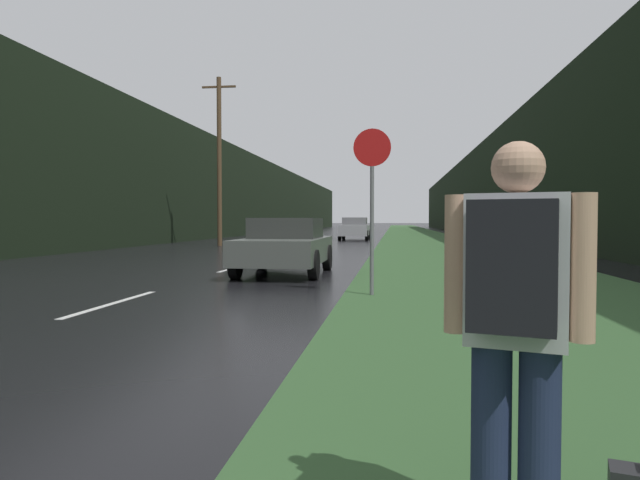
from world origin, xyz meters
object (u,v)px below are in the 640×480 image
Objects in this scene: hitchhiker_with_backpack at (515,319)px; car_passing_near at (285,245)px; stop_sign at (372,195)px; car_passing_far at (355,229)px.

hitchhiker_with_backpack is 0.40× the size of car_passing_near.
stop_sign is 1.79× the size of hitchhiker_with_backpack.
hitchhiker_with_backpack is at bearing 105.18° from car_passing_near.
hitchhiker_with_backpack is at bearing -83.67° from stop_sign.
stop_sign reaches higher than car_passing_far.
car_passing_near is (-2.29, 3.86, -1.07)m from stop_sign.
hitchhiker_with_backpack is 36.77m from car_passing_far.
stop_sign is 29.01m from car_passing_far.
hitchhiker_with_backpack is at bearing 94.91° from car_passing_far.
stop_sign reaches higher than hitchhiker_with_backpack.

